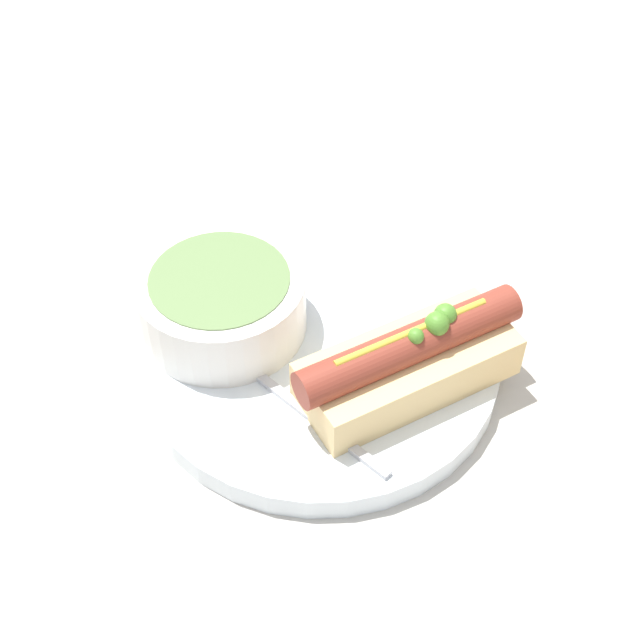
# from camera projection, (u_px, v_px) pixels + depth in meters

# --- Properties ---
(ground_plane) EXTENTS (4.00, 4.00, 0.00)m
(ground_plane) POSITION_uv_depth(u_px,v_px,m) (320.00, 365.00, 0.66)
(ground_plane) COLOR #BCB7AD
(dinner_plate) EXTENTS (0.26, 0.26, 0.02)m
(dinner_plate) POSITION_uv_depth(u_px,v_px,m) (320.00, 357.00, 0.65)
(dinner_plate) COLOR white
(dinner_plate) RESTS_ON ground_plane
(hot_dog) EXTENTS (0.17, 0.09, 0.06)m
(hot_dog) POSITION_uv_depth(u_px,v_px,m) (409.00, 361.00, 0.61)
(hot_dog) COLOR #E5C17F
(hot_dog) RESTS_ON dinner_plate
(soup_bowl) EXTENTS (0.12, 0.12, 0.05)m
(soup_bowl) POSITION_uv_depth(u_px,v_px,m) (221.00, 300.00, 0.65)
(soup_bowl) COLOR silver
(soup_bowl) RESTS_ON dinner_plate
(spoon) EXTENTS (0.04, 0.17, 0.01)m
(spoon) POSITION_uv_depth(u_px,v_px,m) (254.00, 370.00, 0.63)
(spoon) COLOR #B7B7BC
(spoon) RESTS_ON dinner_plate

